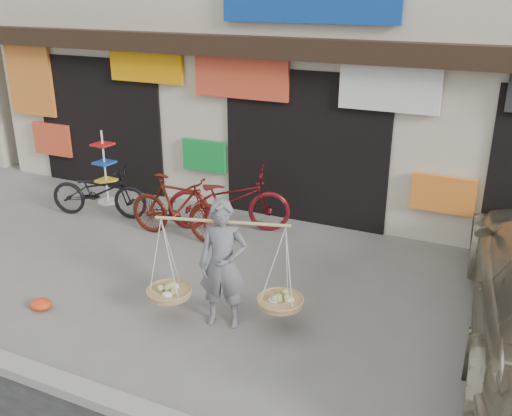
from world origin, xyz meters
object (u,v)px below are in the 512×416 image
at_px(bike_0, 99,191).
at_px(display_rack, 106,174).
at_px(bike_2, 229,199).
at_px(street_vendor, 223,269).
at_px(bike_1, 178,208).

distance_m(bike_0, display_rack, 0.72).
xyz_separation_m(bike_2, display_rack, (-2.80, 0.17, 0.02)).
xyz_separation_m(street_vendor, display_rack, (-4.14, 2.86, -0.18)).
distance_m(bike_2, display_rack, 2.80).
relative_size(street_vendor, bike_1, 1.04).
relative_size(bike_0, bike_1, 1.00).
distance_m(bike_1, display_rack, 2.37).
bearing_deg(bike_1, street_vendor, -135.85).
bearing_deg(bike_2, street_vendor, -174.90).
height_order(street_vendor, display_rack, street_vendor).
bearing_deg(display_rack, bike_0, -61.44).
bearing_deg(bike_1, display_rack, 68.44).
height_order(street_vendor, bike_2, street_vendor).
height_order(bike_0, bike_1, bike_1).
xyz_separation_m(bike_1, bike_2, (0.60, 0.70, 0.01)).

